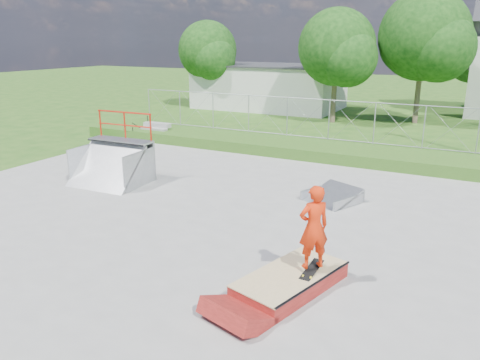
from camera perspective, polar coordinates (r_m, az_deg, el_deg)
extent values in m
plane|color=#265518|center=(12.42, -3.94, -6.24)|extent=(120.00, 120.00, 0.00)
cube|color=gray|center=(12.41, -3.94, -6.15)|extent=(20.00, 16.00, 0.04)
cube|color=#265518|center=(20.67, 9.81, 3.68)|extent=(24.00, 3.00, 0.50)
cube|color=maroon|center=(9.67, 6.17, -12.25)|extent=(1.79, 2.67, 0.34)
cube|color=tan|center=(9.58, 6.21, -11.30)|extent=(1.82, 2.69, 0.02)
cube|color=black|center=(9.66, 8.72, -10.79)|extent=(0.27, 0.81, 0.13)
imported|color=red|center=(9.30, 8.95, -6.12)|extent=(0.73, 0.72, 1.71)
cube|color=white|center=(34.85, 3.60, 11.23)|extent=(10.00, 6.00, 3.00)
cylinder|color=brown|center=(29.09, 11.33, 9.31)|extent=(0.30, 0.30, 2.45)
sphere|color=#0F380F|center=(28.87, 11.70, 15.58)|extent=(4.48, 4.48, 4.48)
sphere|color=#0F380F|center=(28.12, 13.00, 14.34)|extent=(3.36, 3.36, 3.36)
cylinder|color=brown|center=(30.14, 20.77, 9.14)|extent=(0.30, 0.30, 2.80)
sphere|color=#0F380F|center=(29.95, 21.51, 16.04)|extent=(5.12, 5.12, 5.12)
sphere|color=#0F380F|center=(29.21, 23.15, 14.61)|extent=(3.84, 3.84, 3.84)
cylinder|color=brown|center=(34.95, -3.88, 10.65)|extent=(0.30, 0.30, 2.27)
sphere|color=#0F380F|center=(34.77, -3.98, 15.50)|extent=(4.16, 4.16, 4.16)
sphere|color=#0F380F|center=(33.94, -3.27, 14.60)|extent=(3.12, 3.12, 3.12)
cylinder|color=brown|center=(37.94, 26.06, 9.36)|extent=(0.30, 0.30, 2.10)
sphere|color=#0F380F|center=(37.77, 26.60, 13.45)|extent=(3.84, 3.84, 3.84)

